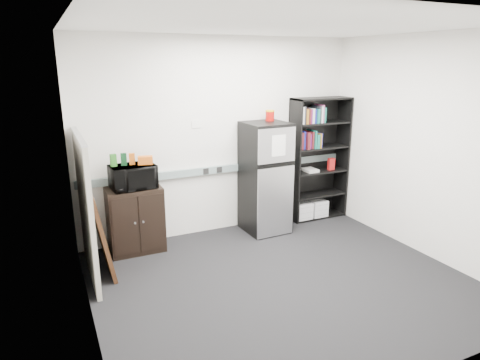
{
  "coord_description": "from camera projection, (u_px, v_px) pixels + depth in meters",
  "views": [
    {
      "loc": [
        -2.24,
        -3.68,
        2.38
      ],
      "look_at": [
        -0.1,
        0.9,
        0.96
      ],
      "focal_mm": 32.0,
      "sensor_mm": 36.0,
      "label": 1
    }
  ],
  "objects": [
    {
      "name": "floor",
      "position": [
        282.0,
        281.0,
        4.76
      ],
      "size": [
        4.0,
        4.0,
        0.0
      ],
      "primitive_type": "plane",
      "color": "black",
      "rests_on": "ground"
    },
    {
      "name": "snack_box_c",
      "position": [
        132.0,
        159.0,
        5.24
      ],
      "size": [
        0.08,
        0.06,
        0.14
      ],
      "primitive_type": "cube",
      "rotation": [
        0.0,
        0.0,
        -0.17
      ],
      "color": "#C65812",
      "rests_on": "microwave"
    },
    {
      "name": "snack_box_a",
      "position": [
        113.0,
        160.0,
        5.15
      ],
      "size": [
        0.08,
        0.06,
        0.15
      ],
      "primitive_type": "cube",
      "rotation": [
        0.0,
        0.0,
        0.19
      ],
      "color": "#225F1B",
      "rests_on": "microwave"
    },
    {
      "name": "wall_note",
      "position": [
        197.0,
        124.0,
        5.73
      ],
      "size": [
        0.14,
        0.0,
        0.1
      ],
      "primitive_type": "cube",
      "color": "white",
      "rests_on": "wall_back"
    },
    {
      "name": "refrigerator",
      "position": [
        266.0,
        178.0,
        6.01
      ],
      "size": [
        0.61,
        0.63,
        1.56
      ],
      "rotation": [
        0.0,
        0.0,
        0.03
      ],
      "color": "black",
      "rests_on": "floor"
    },
    {
      "name": "wall_back",
      "position": [
        221.0,
        137.0,
        5.93
      ],
      "size": [
        4.0,
        0.02,
        2.7
      ],
      "primitive_type": "cube",
      "color": "white",
      "rests_on": "floor"
    },
    {
      "name": "wall_left",
      "position": [
        81.0,
        187.0,
        3.59
      ],
      "size": [
        0.02,
        3.5,
        2.7
      ],
      "primitive_type": "cube",
      "color": "white",
      "rests_on": "floor"
    },
    {
      "name": "snack_bag",
      "position": [
        145.0,
        160.0,
        5.27
      ],
      "size": [
        0.2,
        0.14,
        0.1
      ],
      "primitive_type": "cube",
      "rotation": [
        0.0,
        0.0,
        -0.22
      ],
      "color": "#D55D15",
      "rests_on": "microwave"
    },
    {
      "name": "ceiling",
      "position": [
        290.0,
        25.0,
        4.04
      ],
      "size": [
        4.0,
        3.5,
        0.02
      ],
      "primitive_type": "cube",
      "color": "white",
      "rests_on": "wall_back"
    },
    {
      "name": "framed_poster",
      "position": [
        100.0,
        231.0,
        4.87
      ],
      "size": [
        0.21,
        0.77,
        0.99
      ],
      "rotation": [
        0.0,
        -0.16,
        0.0
      ],
      "color": "black",
      "rests_on": "floor"
    },
    {
      "name": "coffee_can",
      "position": [
        270.0,
        115.0,
        5.94
      ],
      "size": [
        0.12,
        0.12,
        0.17
      ],
      "color": "#A00C07",
      "rests_on": "refrigerator"
    },
    {
      "name": "cabinet",
      "position": [
        136.0,
        220.0,
        5.44
      ],
      "size": [
        0.68,
        0.45,
        0.84
      ],
      "color": "black",
      "rests_on": "floor"
    },
    {
      "name": "wall_right",
      "position": [
        427.0,
        148.0,
        5.22
      ],
      "size": [
        0.02,
        3.5,
        2.7
      ],
      "primitive_type": "cube",
      "color": "white",
      "rests_on": "floor"
    },
    {
      "name": "electrical_raceway",
      "position": [
        222.0,
        169.0,
        6.02
      ],
      "size": [
        3.92,
        0.05,
        0.1
      ],
      "primitive_type": "cube",
      "color": "gray",
      "rests_on": "wall_back"
    },
    {
      "name": "microwave",
      "position": [
        133.0,
        177.0,
        5.27
      ],
      "size": [
        0.57,
        0.41,
        0.3
      ],
      "primitive_type": "imported",
      "rotation": [
        0.0,
        0.0,
        0.1
      ],
      "color": "black",
      "rests_on": "cabinet"
    },
    {
      "name": "bookshelf",
      "position": [
        317.0,
        156.0,
        6.48
      ],
      "size": [
        0.9,
        0.34,
        1.85
      ],
      "color": "black",
      "rests_on": "floor"
    },
    {
      "name": "cubicle_partition",
      "position": [
        86.0,
        207.0,
        4.71
      ],
      "size": [
        0.06,
        1.3,
        1.62
      ],
      "color": "#ADA799",
      "rests_on": "floor"
    },
    {
      "name": "snack_box_b",
      "position": [
        124.0,
        159.0,
        5.2
      ],
      "size": [
        0.08,
        0.06,
        0.15
      ],
      "primitive_type": "cube",
      "rotation": [
        0.0,
        0.0,
        -0.18
      ],
      "color": "#0B3417",
      "rests_on": "microwave"
    }
  ]
}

